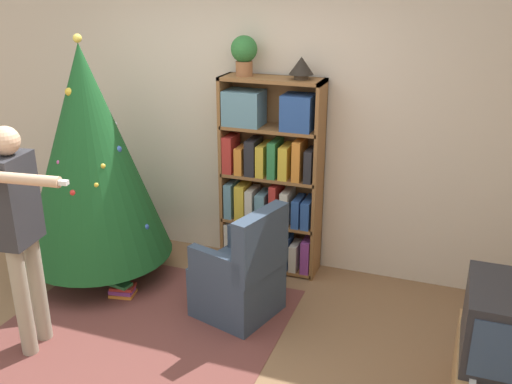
% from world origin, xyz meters
% --- Properties ---
extents(ground_plane, '(14.00, 14.00, 0.00)m').
position_xyz_m(ground_plane, '(0.00, 0.00, 0.00)').
color(ground_plane, '#846042').
extents(wall_back, '(8.00, 0.10, 2.60)m').
position_xyz_m(wall_back, '(0.00, 1.86, 1.30)').
color(wall_back, beige).
rests_on(wall_back, ground_plane).
extents(area_rug, '(2.06, 1.88, 0.01)m').
position_xyz_m(area_rug, '(-0.30, 0.36, 0.00)').
color(area_rug, brown).
rests_on(area_rug, ground_plane).
extents(bookshelf, '(0.88, 0.30, 1.74)m').
position_xyz_m(bookshelf, '(0.29, 1.63, 0.85)').
color(bookshelf, brown).
rests_on(bookshelf, ground_plane).
extents(television, '(0.41, 0.60, 0.45)m').
position_xyz_m(television, '(2.17, 0.28, 0.66)').
color(television, '#28282D').
rests_on(television, tv_stand).
extents(game_remote, '(0.04, 0.12, 0.02)m').
position_xyz_m(game_remote, '(2.04, 0.00, 0.44)').
color(game_remote, white).
rests_on(game_remote, tv_stand).
extents(christmas_tree, '(1.27, 1.27, 2.10)m').
position_xyz_m(christmas_tree, '(-1.07, 0.98, 1.12)').
color(christmas_tree, '#4C3323').
rests_on(christmas_tree, ground_plane).
extents(armchair, '(0.70, 0.70, 0.92)m').
position_xyz_m(armchair, '(0.35, 0.80, 0.32)').
color(armchair, '#334256').
rests_on(armchair, ground_plane).
extents(standing_person, '(0.67, 0.47, 1.64)m').
position_xyz_m(standing_person, '(-0.89, -0.09, 0.97)').
color(standing_person, '#9E937F').
rests_on(standing_person, ground_plane).
extents(potted_plant, '(0.22, 0.22, 0.33)m').
position_xyz_m(potted_plant, '(0.06, 1.64, 1.93)').
color(potted_plant, '#935B38').
rests_on(potted_plant, bookshelf).
extents(table_lamp, '(0.20, 0.20, 0.18)m').
position_xyz_m(table_lamp, '(0.55, 1.64, 1.84)').
color(table_lamp, '#473828').
rests_on(table_lamp, bookshelf).
extents(book_pile_near_tree, '(0.23, 0.20, 0.12)m').
position_xyz_m(book_pile_near_tree, '(-0.70, 0.72, 0.05)').
color(book_pile_near_tree, orange).
rests_on(book_pile_near_tree, ground_plane).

